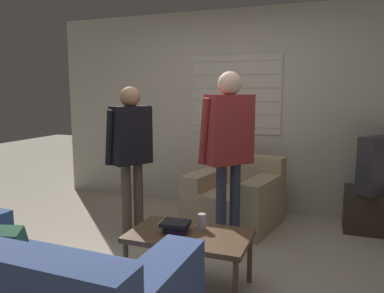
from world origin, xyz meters
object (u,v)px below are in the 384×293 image
Objects in this scene: person_right_standing at (228,139)px; soda_can at (202,221)px; armchair_beige at (235,197)px; spare_remote at (163,223)px; coffee_table at (189,239)px; book_stack at (176,226)px; person_left_standing at (131,144)px.

person_right_standing is 0.87m from soda_can.
armchair_beige reaches higher than spare_remote.
spare_remote is (-0.37, -0.66, -0.64)m from person_right_standing.
coffee_table is at bearing -115.57° from soda_can.
book_stack is 1.70× the size of spare_remote.
spare_remote is (-0.16, 0.11, -0.03)m from book_stack.
book_stack is 0.20m from spare_remote.
coffee_table is 0.30m from spare_remote.
armchair_beige is at bearing 86.46° from book_stack.
book_stack is (-0.10, -1.54, 0.18)m from armchair_beige.
person_right_standing reaches higher than soda_can.
person_left_standing is 1.04m from person_right_standing.
spare_remote reaches higher than coffee_table.
person_left_standing is at bearing 137.34° from book_stack.
person_right_standing is at bearing -58.82° from person_left_standing.
soda_can is at bearing 35.86° from book_stack.
person_left_standing is (-0.94, 0.76, 0.60)m from coffee_table.
coffee_table is at bearing 102.11° from armchair_beige.
spare_remote is at bearing -177.21° from soda_can.
spare_remote is at bearing 146.63° from book_stack.
person_left_standing is at bearing 51.85° from armchair_beige.
armchair_beige reaches higher than coffee_table.
soda_can is (-0.04, -0.64, -0.59)m from person_right_standing.
armchair_beige is 8.70× the size of soda_can.
person_left_standing is 12.50× the size of soda_can.
soda_can is (0.08, -1.42, 0.19)m from armchair_beige.
armchair_beige reaches higher than book_stack.
coffee_table is 1.04m from person_right_standing.
armchair_beige is 1.39m from person_left_standing.
person_right_standing is at bearing 74.79° from book_stack.
coffee_table is at bearing -0.82° from book_stack.
armchair_beige is 0.70× the size of person_left_standing.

